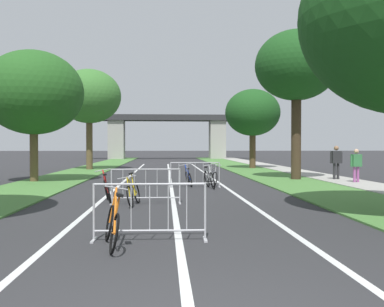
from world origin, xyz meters
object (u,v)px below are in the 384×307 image
(tree_left_pine_far, at_px, (34,93))
(bicycle_orange_2, at_px, (112,225))
(crowd_barrier_nearest, at_px, (150,212))
(crowd_barrier_second, at_px, (146,187))
(pedestrian_in_red_jacket, at_px, (336,159))
(bicycle_silver_5, at_px, (210,177))
(pedestrian_pushing_bike, at_px, (356,163))
(crowd_barrier_third, at_px, (195,175))
(tree_right_pine_near, at_px, (296,66))
(bicycle_blue_0, at_px, (189,178))
(bicycle_yellow_1, at_px, (133,193))
(tree_right_cypress_far, at_px, (253,113))
(bicycle_white_4, at_px, (209,179))
(bicycle_red_3, at_px, (107,190))
(tree_left_oak_mid, at_px, (89,97))

(tree_left_pine_far, bearing_deg, bicycle_orange_2, -68.61)
(crowd_barrier_nearest, distance_m, crowd_barrier_second, 5.07)
(bicycle_orange_2, bearing_deg, pedestrian_in_red_jacket, 44.00)
(bicycle_silver_5, height_order, pedestrian_pushing_bike, pedestrian_pushing_bike)
(crowd_barrier_third, bearing_deg, tree_right_pine_near, 33.35)
(pedestrian_in_red_jacket, bearing_deg, bicycle_blue_0, 16.32)
(bicycle_yellow_1, bearing_deg, tree_right_cypress_far, -103.13)
(tree_right_pine_near, bearing_deg, crowd_barrier_third, -146.65)
(tree_left_pine_far, bearing_deg, bicycle_yellow_1, -57.79)
(tree_left_pine_far, xyz_separation_m, crowd_barrier_nearest, (5.96, -13.15, -3.73))
(bicycle_yellow_1, height_order, bicycle_orange_2, bicycle_orange_2)
(bicycle_orange_2, bearing_deg, bicycle_white_4, 63.73)
(bicycle_orange_2, relative_size, pedestrian_in_red_jacket, 0.97)
(bicycle_blue_0, distance_m, bicycle_red_3, 5.78)
(tree_left_pine_far, distance_m, crowd_barrier_third, 8.89)
(crowd_barrier_third, distance_m, bicycle_orange_2, 10.82)
(tree_right_pine_near, relative_size, crowd_barrier_second, 3.61)
(tree_left_pine_far, xyz_separation_m, bicycle_red_3, (4.44, -7.53, -3.88))
(crowd_barrier_nearest, distance_m, bicycle_red_3, 5.83)
(bicycle_white_4, xyz_separation_m, pedestrian_in_red_jacket, (6.67, 3.42, 0.67))
(bicycle_blue_0, height_order, pedestrian_pushing_bike, pedestrian_pushing_bike)
(crowd_barrier_third, relative_size, bicycle_yellow_1, 1.31)
(tree_left_oak_mid, distance_m, crowd_barrier_third, 15.80)
(pedestrian_in_red_jacket, bearing_deg, tree_right_cypress_far, -82.70)
(tree_left_pine_far, distance_m, tree_left_oak_mid, 10.55)
(tree_right_cypress_far, bearing_deg, bicycle_red_3, -113.79)
(pedestrian_pushing_bike, bearing_deg, bicycle_red_3, -159.47)
(tree_left_pine_far, height_order, crowd_barrier_second, tree_left_pine_far)
(bicycle_blue_0, xyz_separation_m, pedestrian_pushing_bike, (7.67, 0.63, 0.62))
(tree_right_pine_near, height_order, pedestrian_pushing_bike, tree_right_pine_near)
(bicycle_yellow_1, xyz_separation_m, bicycle_silver_5, (2.87, 5.99, 0.01))
(crowd_barrier_third, bearing_deg, crowd_barrier_second, -109.79)
(bicycle_orange_2, xyz_separation_m, pedestrian_pushing_bike, (9.57, 11.80, 0.59))
(crowd_barrier_third, bearing_deg, tree_right_cypress_far, 69.79)
(crowd_barrier_nearest, xyz_separation_m, bicycle_blue_0, (1.28, 10.68, -0.17))
(bicycle_yellow_1, relative_size, bicycle_orange_2, 0.95)
(tree_right_cypress_far, bearing_deg, tree_right_pine_near, -90.09)
(bicycle_silver_5, height_order, pedestrian_in_red_jacket, pedestrian_in_red_jacket)
(bicycle_silver_5, bearing_deg, pedestrian_pushing_bike, 172.30)
(crowd_barrier_second, bearing_deg, bicycle_silver_5, 65.93)
(tree_right_cypress_far, height_order, crowd_barrier_third, tree_right_cypress_far)
(bicycle_white_4, bearing_deg, pedestrian_in_red_jacket, -159.50)
(tree_left_oak_mid, relative_size, tree_right_cypress_far, 1.20)
(tree_right_cypress_far, height_order, bicycle_silver_5, tree_right_cypress_far)
(tree_right_pine_near, height_order, tree_right_cypress_far, tree_right_pine_near)
(tree_left_oak_mid, distance_m, bicycle_white_4, 16.42)
(bicycle_yellow_1, xyz_separation_m, bicycle_orange_2, (0.03, -5.21, 0.02))
(crowd_barrier_nearest, relative_size, bicycle_blue_0, 1.31)
(tree_right_cypress_far, bearing_deg, bicycle_orange_2, -106.60)
(tree_left_oak_mid, bearing_deg, bicycle_white_4, -62.53)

